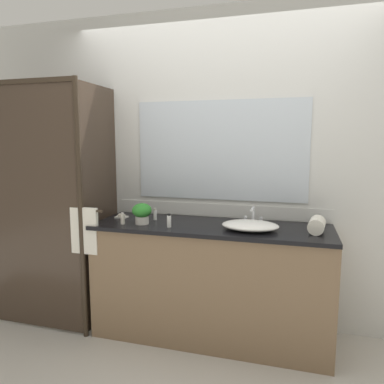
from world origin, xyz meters
TOP-DOWN VIEW (x-y plane):
  - ground_plane at (0.00, 0.00)m, footprint 8.00×8.00m
  - wall_back_with_mirror at (0.00, 0.34)m, footprint 4.40×0.06m
  - vanity_cabinet at (0.00, 0.01)m, footprint 1.80×0.58m
  - shower_enclosure at (-1.27, -0.19)m, footprint 1.20×0.59m
  - sink_basin at (0.30, -0.06)m, footprint 0.41×0.30m
  - faucet at (0.30, 0.12)m, footprint 0.17×0.15m
  - potted_plant at (-0.52, -0.10)m, footprint 0.15×0.15m
  - soap_dish at (-0.78, 0.06)m, footprint 0.10×0.07m
  - amenity_bottle_shampoo at (-0.66, -0.15)m, footprint 0.03×0.03m
  - amenity_bottle_conditioner at (-0.29, -0.15)m, footprint 0.03×0.03m
  - amenity_bottle_lotion at (-0.48, 0.06)m, footprint 0.03×0.03m
  - rolled_towel_near_edge at (0.76, -0.02)m, footprint 0.14×0.21m

SIDE VIEW (x-z plane):
  - ground_plane at x=0.00m, z-range 0.00..0.00m
  - vanity_cabinet at x=0.00m, z-range 0.00..0.90m
  - soap_dish at x=-0.78m, z-range 0.90..0.93m
  - sink_basin at x=0.30m, z-range 0.90..0.96m
  - amenity_bottle_shampoo at x=-0.66m, z-range 0.90..0.99m
  - amenity_bottle_lotion at x=-0.48m, z-range 0.90..0.99m
  - faucet at x=0.30m, z-range 0.88..1.02m
  - amenity_bottle_conditioner at x=-0.29m, z-range 0.90..1.00m
  - rolled_towel_near_edge at x=0.76m, z-range 0.90..1.01m
  - potted_plant at x=-0.52m, z-range 0.91..1.07m
  - shower_enclosure at x=-1.27m, z-range 0.02..2.02m
  - wall_back_with_mirror at x=0.00m, z-range 0.00..2.60m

